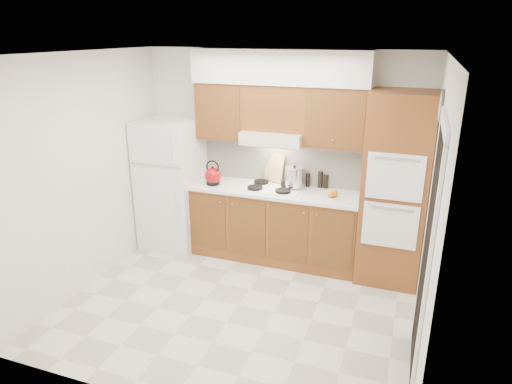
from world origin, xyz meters
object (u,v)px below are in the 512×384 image
at_px(fridge, 172,184).
at_px(oven_cabinet, 395,190).
at_px(stock_pot, 294,177).
at_px(kettle, 213,176).

relative_size(fridge, oven_cabinet, 0.78).
xyz_separation_m(fridge, stock_pot, (1.64, 0.16, 0.23)).
bearing_deg(stock_pot, fridge, -174.47).
distance_m(fridge, stock_pot, 1.67).
distance_m(oven_cabinet, stock_pot, 1.21).
bearing_deg(oven_cabinet, kettle, -177.92).
height_order(fridge, stock_pot, fridge).
distance_m(kettle, stock_pot, 1.03).
relative_size(fridge, kettle, 8.08).
bearing_deg(fridge, oven_cabinet, 0.70).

